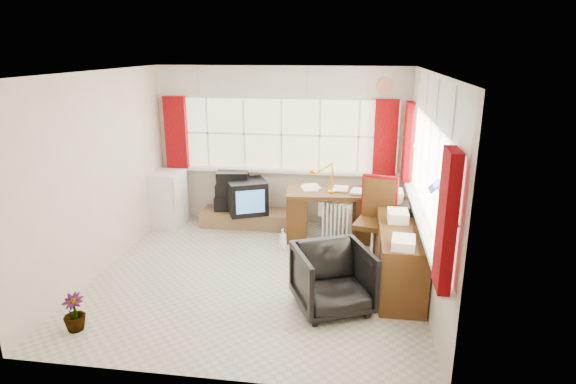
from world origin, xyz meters
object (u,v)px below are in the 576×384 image
radiator (337,228)px  desk_lamp (332,172)px  task_chair (377,217)px  credenza (398,249)px  mini_fridge (167,199)px  desk (331,212)px  office_chair (333,279)px  crt_tv (247,197)px  tv_bench (246,218)px

radiator → desk_lamp: bearing=117.4°
task_chair → credenza: 0.58m
mini_fridge → desk: bearing=-4.2°
desk_lamp → credenza: desk_lamp is taller
office_chair → crt_tv: crt_tv is taller
office_chair → radiator: (-0.04, 1.78, -0.10)m
office_chair → tv_bench: office_chair is taller
office_chair → desk: bearing=70.5°
task_chair → office_chair: (-0.50, -1.34, -0.26)m
credenza → crt_tv: size_ratio=2.70×
desk → radiator: desk is taller
task_chair → mini_fridge: (-3.27, 0.88, -0.17)m
credenza → tv_bench: 2.75m
desk_lamp → tv_bench: (-1.39, 0.43, -0.93)m
crt_tv → mini_fridge: mini_fridge is taller
desk → task_chair: 0.96m
office_chair → mini_fridge: size_ratio=0.89×
task_chair → mini_fridge: task_chair is taller
desk → mini_fridge: size_ratio=1.52×
desk_lamp → office_chair: bearing=-86.2°
desk_lamp → mini_fridge: bearing=174.3°
mini_fridge → tv_bench: bearing=7.5°
credenza → task_chair: bearing=118.5°
mini_fridge → crt_tv: bearing=3.3°
desk_lamp → crt_tv: 1.49m
radiator → crt_tv: bearing=160.1°
desk_lamp → tv_bench: desk_lamp is taller
desk_lamp → tv_bench: bearing=162.9°
radiator → credenza: 1.22m
desk_lamp → radiator: size_ratio=0.69×
crt_tv → credenza: bearing=-32.7°
tv_bench → desk_lamp: bearing=-17.1°
desk → task_chair: task_chair is taller
crt_tv → mini_fridge: (-1.30, -0.08, -0.07)m
desk_lamp → task_chair: (0.63, -0.62, -0.44)m
task_chair → desk_lamp: bearing=135.5°
desk_lamp → radiator: 0.82m
task_chair → crt_tv: size_ratio=1.56×
credenza → office_chair: bearing=-131.1°
office_chair → mini_fridge: mini_fridge is taller
desk_lamp → radiator: desk_lamp is taller
radiator → credenza: bearing=-49.0°
desk → desk_lamp: bearing=-83.0°
credenza → crt_tv: (-2.23, 1.43, 0.12)m
desk_lamp → tv_bench: size_ratio=0.32×
desk_lamp → crt_tv: desk_lamp is taller
task_chair → credenza: bearing=-61.5°
desk → mini_fridge: 2.64m
task_chair → tv_bench: size_ratio=0.83×
credenza → tv_bench: (-2.28, 1.52, -0.26)m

